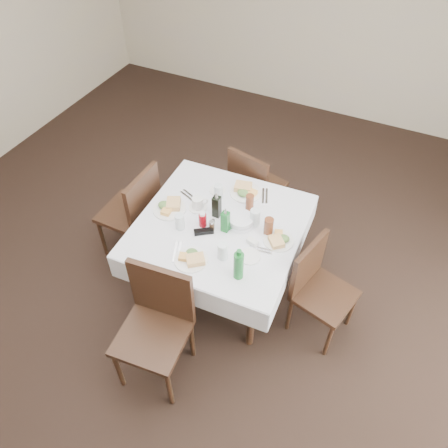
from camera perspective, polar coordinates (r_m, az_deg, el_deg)
name	(u,v)px	position (r m, az deg, el deg)	size (l,w,h in m)	color
ground_plane	(187,294)	(3.94, -4.82, -9.06)	(7.00, 7.00, 0.00)	black
room_shell	(170,130)	(2.73, -7.04, 12.09)	(6.04, 7.04, 2.80)	beige
dining_table	(220,231)	(3.48, -0.56, -0.96)	(1.32, 1.32, 0.76)	black
chair_north	(253,184)	(4.15, 3.85, 5.22)	(0.52, 0.52, 0.91)	black
chair_south	(157,319)	(3.15, -8.73, -12.14)	(0.51, 0.51, 0.99)	black
chair_east	(317,284)	(3.44, 12.05, -7.68)	(0.51, 0.51, 0.88)	black
chair_west	(136,209)	(3.92, -11.48, 1.91)	(0.46, 0.46, 0.96)	black
meal_north	(245,191)	(3.67, 2.77, 4.36)	(0.27, 0.27, 0.06)	white
meal_south	(192,258)	(3.17, -4.21, -4.47)	(0.25, 0.25, 0.05)	white
meal_east	(279,240)	(3.30, 7.17, -2.05)	(0.23, 0.23, 0.05)	white
meal_west	(169,207)	(3.55, -7.14, 2.23)	(0.27, 0.27, 0.06)	white
side_plate_a	(217,190)	(3.70, -0.86, 4.42)	(0.14, 0.14, 0.01)	white
side_plate_b	(250,256)	(3.19, 3.36, -4.23)	(0.16, 0.16, 0.01)	white
water_n	(218,192)	(3.59, -0.73, 4.24)	(0.07, 0.07, 0.13)	silver
water_s	(223,251)	(3.14, -0.16, -3.55)	(0.08, 0.08, 0.14)	silver
water_e	(255,217)	(3.37, 4.06, 0.88)	(0.08, 0.08, 0.15)	silver
water_w	(180,222)	(3.36, -5.79, 0.31)	(0.07, 0.07, 0.13)	silver
iced_tea_a	(250,202)	(3.50, 3.38, 2.87)	(0.07, 0.07, 0.14)	brown
iced_tea_b	(269,226)	(3.31, 5.85, -0.31)	(0.07, 0.07, 0.15)	brown
bread_basket	(241,221)	(3.39, 2.21, 0.39)	(0.22, 0.22, 0.07)	silver
oil_cruet_dark	(217,206)	(3.41, -0.97, 2.40)	(0.06, 0.06, 0.24)	black
oil_cruet_green	(225,221)	(3.30, 0.18, 0.41)	(0.06, 0.06, 0.23)	#156625
ketchup_bottle	(203,220)	(3.37, -2.81, 0.59)	(0.06, 0.06, 0.13)	#9D0813
salt_shaker	(213,224)	(3.37, -1.43, 0.04)	(0.03, 0.03, 0.08)	white
pepper_shaker	(212,226)	(3.35, -1.60, -0.20)	(0.04, 0.04, 0.09)	#402A1B
coffee_mug	(198,204)	(3.52, -3.41, 2.67)	(0.15, 0.15, 0.11)	white
sunglasses	(204,231)	(3.34, -2.66, -0.98)	(0.15, 0.13, 0.03)	black
green_bottle	(239,265)	(2.99, 1.92, -5.40)	(0.07, 0.07, 0.27)	#156625
sugar_caddy	(252,242)	(3.27, 3.70, -2.32)	(0.09, 0.07, 0.04)	white
cutlery_n	(265,196)	(3.66, 5.35, 3.67)	(0.11, 0.19, 0.01)	silver
cutlery_s	(177,252)	(3.24, -6.13, -3.62)	(0.12, 0.20, 0.01)	silver
cutlery_e	(261,250)	(3.24, 4.80, -3.37)	(0.18, 0.06, 0.01)	silver
cutlery_w	(190,197)	(3.65, -4.50, 3.59)	(0.21, 0.12, 0.01)	silver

